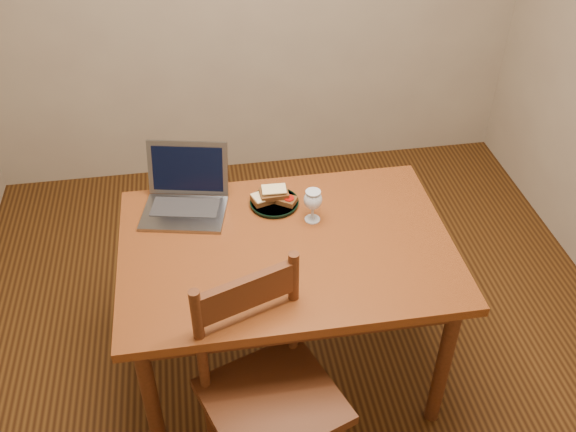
{
  "coord_description": "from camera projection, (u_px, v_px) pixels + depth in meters",
  "views": [
    {
      "loc": [
        -0.36,
        -1.93,
        2.4
      ],
      "look_at": [
        -0.04,
        0.03,
        0.8
      ],
      "focal_mm": 40.0,
      "sensor_mm": 36.0,
      "label": 1
    }
  ],
  "objects": [
    {
      "name": "milk_glass",
      "position": [
        313.0,
        206.0,
        2.58
      ],
      "size": [
        0.08,
        0.08,
        0.15
      ],
      "primitive_type": null,
      "color": "white",
      "rests_on": "table"
    },
    {
      "name": "sandwich_top",
      "position": [
        274.0,
        193.0,
        2.67
      ],
      "size": [
        0.12,
        0.07,
        0.04
      ],
      "primitive_type": null,
      "rotation": [
        0.0,
        0.0,
        0.05
      ],
      "color": "#381E0C",
      "rests_on": "plate"
    },
    {
      "name": "plate",
      "position": [
        274.0,
        203.0,
        2.7
      ],
      "size": [
        0.21,
        0.21,
        0.02
      ],
      "primitive_type": "cylinder",
      "color": "black",
      "rests_on": "table"
    },
    {
      "name": "sandwich_cheese",
      "position": [
        266.0,
        197.0,
        2.69
      ],
      "size": [
        0.13,
        0.1,
        0.04
      ],
      "primitive_type": null,
      "rotation": [
        0.0,
        0.0,
        0.29
      ],
      "color": "#381E0C",
      "rests_on": "plate"
    },
    {
      "name": "floor",
      "position": [
        297.0,
        351.0,
        3.04
      ],
      "size": [
        3.2,
        3.2,
        0.02
      ],
      "primitive_type": "cube",
      "color": "black",
      "rests_on": "ground"
    },
    {
      "name": "chair",
      "position": [
        269.0,
        385.0,
        2.26
      ],
      "size": [
        0.57,
        0.55,
        0.48
      ],
      "rotation": [
        0.0,
        0.0,
        0.35
      ],
      "color": "#3D1E0C",
      "rests_on": "floor"
    },
    {
      "name": "table",
      "position": [
        287.0,
        260.0,
        2.56
      ],
      "size": [
        1.3,
        0.9,
        0.74
      ],
      "color": "#4D230C",
      "rests_on": "floor"
    },
    {
      "name": "laptop",
      "position": [
        186.0,
        192.0,
        2.67
      ],
      "size": [
        0.4,
        0.37,
        0.24
      ],
      "rotation": [
        0.0,
        0.0,
        -0.21
      ],
      "color": "slate",
      "rests_on": "table"
    },
    {
      "name": "sandwich_tomato",
      "position": [
        284.0,
        199.0,
        2.68
      ],
      "size": [
        0.12,
        0.11,
        0.03
      ],
      "primitive_type": null,
      "rotation": [
        0.0,
        0.0,
        -0.58
      ],
      "color": "#381E0C",
      "rests_on": "plate"
    }
  ]
}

